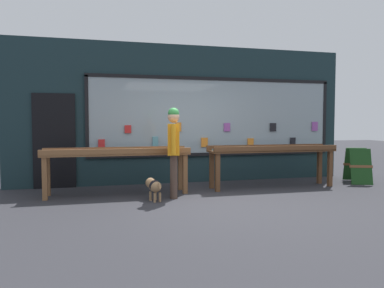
{
  "coord_description": "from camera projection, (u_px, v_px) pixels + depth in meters",
  "views": [
    {
      "loc": [
        -2.15,
        -6.48,
        1.46
      ],
      "look_at": [
        -0.2,
        0.96,
        1.02
      ],
      "focal_mm": 35.0,
      "sensor_mm": 36.0,
      "label": 1
    }
  ],
  "objects": [
    {
      "name": "ground_plane",
      "position": [
        216.0,
        202.0,
        6.88
      ],
      "size": [
        40.0,
        40.0,
        0.0
      ],
      "primitive_type": "plane",
      "color": "#2D2D33"
    },
    {
      "name": "shopfront_facade",
      "position": [
        186.0,
        115.0,
        9.1
      ],
      "size": [
        8.24,
        0.29,
        3.31
      ],
      "color": "#192D33",
      "rests_on": "ground_plane"
    },
    {
      "name": "display_table_left",
      "position": [
        118.0,
        157.0,
        7.53
      ],
      "size": [
        2.9,
        0.64,
        0.95
      ],
      "color": "brown",
      "rests_on": "ground_plane"
    },
    {
      "name": "display_table_right",
      "position": [
        272.0,
        153.0,
        8.39
      ],
      "size": [
        2.9,
        0.6,
        0.95
      ],
      "color": "brown",
      "rests_on": "ground_plane"
    },
    {
      "name": "person_browsing",
      "position": [
        174.0,
        145.0,
        7.19
      ],
      "size": [
        0.31,
        0.67,
        1.74
      ],
      "rotation": [
        0.0,
        0.0,
        1.36
      ],
      "color": "#4C382D",
      "rests_on": "ground_plane"
    },
    {
      "name": "small_dog",
      "position": [
        154.0,
        186.0,
        6.95
      ],
      "size": [
        0.3,
        0.52,
        0.41
      ],
      "rotation": [
        0.0,
        0.0,
        1.85
      ],
      "color": "#99724C",
      "rests_on": "ground_plane"
    },
    {
      "name": "sandwich_board_sign",
      "position": [
        358.0,
        165.0,
        9.0
      ],
      "size": [
        0.76,
        0.94,
        0.83
      ],
      "rotation": [
        0.0,
        0.0,
        -0.39
      ],
      "color": "#193F19",
      "rests_on": "ground_plane"
    }
  ]
}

